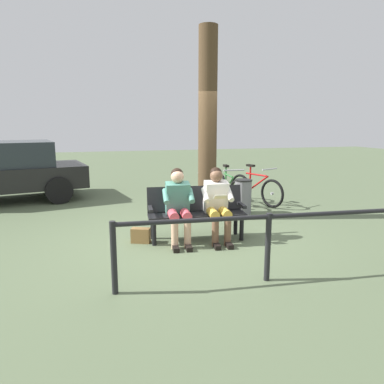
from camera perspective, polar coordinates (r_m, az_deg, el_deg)
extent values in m
plane|color=#566647|center=(6.03, -1.05, -7.51)|extent=(40.00, 40.00, 0.00)
cube|color=black|center=(5.90, 0.78, -3.63)|extent=(1.63, 0.59, 0.05)
cube|color=black|center=(6.03, 0.44, -1.02)|extent=(1.61, 0.28, 0.42)
cube|color=black|center=(6.05, 7.87, -2.04)|extent=(0.10, 0.40, 0.05)
cube|color=black|center=(5.77, -6.66, -2.64)|extent=(0.10, 0.40, 0.05)
cylinder|color=black|center=(5.97, 7.91, -5.79)|extent=(0.07, 0.07, 0.40)
cylinder|color=black|center=(5.71, -6.06, -6.54)|extent=(0.07, 0.07, 0.40)
cylinder|color=black|center=(6.29, 6.96, -4.92)|extent=(0.07, 0.07, 0.40)
cylinder|color=black|center=(6.03, -6.30, -5.58)|extent=(0.07, 0.07, 0.40)
cube|color=white|center=(5.92, 3.81, -0.77)|extent=(0.41, 0.34, 0.55)
sphere|color=brown|center=(5.84, 3.90, 2.60)|extent=(0.21, 0.21, 0.21)
sphere|color=black|center=(5.86, 3.83, 3.00)|extent=(0.20, 0.20, 0.20)
cylinder|color=gold|center=(5.81, 5.21, -3.25)|extent=(0.19, 0.41, 0.15)
cylinder|color=brown|center=(5.69, 5.70, -6.32)|extent=(0.11, 0.11, 0.45)
cube|color=black|center=(5.66, 5.94, -8.45)|extent=(0.11, 0.23, 0.07)
cylinder|color=white|center=(5.85, 6.00, -0.33)|extent=(0.12, 0.31, 0.23)
cylinder|color=gold|center=(5.76, 3.29, -3.34)|extent=(0.19, 0.41, 0.15)
cylinder|color=brown|center=(5.64, 3.73, -6.44)|extent=(0.11, 0.11, 0.45)
cube|color=black|center=(5.61, 3.96, -8.60)|extent=(0.11, 0.23, 0.07)
cylinder|color=white|center=(5.75, 2.17, -0.47)|extent=(0.12, 0.31, 0.23)
cube|color=silver|center=(5.62, 4.55, -0.78)|extent=(0.21, 0.14, 0.09)
cube|color=#4C8C7A|center=(5.80, -2.34, -0.99)|extent=(0.41, 0.34, 0.55)
sphere|color=#D8A884|center=(5.72, -2.34, 2.44)|extent=(0.21, 0.21, 0.21)
sphere|color=black|center=(5.74, -2.39, 2.85)|extent=(0.20, 0.20, 0.20)
cylinder|color=#D84C59|center=(5.67, -1.05, -3.54)|extent=(0.19, 0.41, 0.15)
cylinder|color=#D8A884|center=(5.56, -0.71, -6.70)|extent=(0.11, 0.11, 0.45)
cube|color=black|center=(5.52, -0.53, -8.88)|extent=(0.11, 0.23, 0.07)
cylinder|color=#4C8C7A|center=(5.70, -0.19, -0.55)|extent=(0.12, 0.31, 0.23)
cylinder|color=#D84C59|center=(5.65, -3.05, -3.63)|extent=(0.19, 0.41, 0.15)
cylinder|color=#D8A884|center=(5.53, -2.77, -6.80)|extent=(0.11, 0.11, 0.45)
cube|color=black|center=(5.50, -2.61, -9.00)|extent=(0.11, 0.23, 0.07)
cylinder|color=#4C8C7A|center=(5.65, -4.19, -0.69)|extent=(0.12, 0.31, 0.23)
cube|color=olive|center=(5.88, -8.18, -6.87)|extent=(0.33, 0.24, 0.24)
cylinder|color=#4C3823|center=(7.09, 2.49, 10.45)|extent=(0.36, 0.36, 3.70)
cylinder|color=slate|center=(7.70, 8.14, -0.84)|extent=(0.35, 0.35, 0.71)
cylinder|color=black|center=(7.63, 8.21, 1.88)|extent=(0.37, 0.37, 0.03)
torus|color=black|center=(8.35, 12.66, -0.25)|extent=(0.30, 0.63, 0.66)
cylinder|color=silver|center=(8.35, 12.66, -0.25)|extent=(0.07, 0.07, 0.06)
torus|color=black|center=(9.03, 7.71, 0.74)|extent=(0.30, 0.63, 0.66)
cylinder|color=silver|center=(9.03, 7.71, 0.74)|extent=(0.07, 0.07, 0.06)
cylinder|color=#B71414|center=(8.62, 10.17, 2.75)|extent=(0.27, 0.60, 0.04)
cylinder|color=#B71414|center=(8.60, 10.52, 1.37)|extent=(0.26, 0.57, 0.43)
cylinder|color=#B71414|center=(8.76, 9.27, 2.37)|extent=(0.04, 0.04, 0.55)
cube|color=black|center=(8.72, 9.33, 4.19)|extent=(0.17, 0.24, 0.05)
cylinder|color=#B2B2B7|center=(8.33, 12.28, 3.58)|extent=(0.46, 0.21, 0.03)
torus|color=black|center=(8.01, 6.87, -0.53)|extent=(0.10, 0.66, 0.66)
cylinder|color=silver|center=(8.01, 6.87, -0.53)|extent=(0.05, 0.06, 0.06)
torus|color=black|center=(8.96, 4.74, 0.73)|extent=(0.10, 0.66, 0.66)
cylinder|color=silver|center=(8.96, 4.74, 0.73)|extent=(0.05, 0.06, 0.06)
cylinder|color=#337238|center=(8.42, 5.80, 2.68)|extent=(0.07, 0.63, 0.04)
cylinder|color=#337238|center=(8.38, 5.94, 1.25)|extent=(0.07, 0.60, 0.43)
cylinder|color=#337238|center=(8.61, 5.41, 2.32)|extent=(0.04, 0.04, 0.55)
cube|color=black|center=(8.57, 5.44, 4.17)|extent=(0.10, 0.22, 0.05)
cylinder|color=#B2B2B7|center=(8.02, 6.72, 3.47)|extent=(0.48, 0.06, 0.03)
torus|color=black|center=(7.56, 2.71, -1.15)|extent=(0.26, 0.65, 0.66)
cylinder|color=silver|center=(7.56, 2.71, -1.15)|extent=(0.07, 0.07, 0.06)
torus|color=black|center=(8.56, 2.66, 0.27)|extent=(0.26, 0.65, 0.66)
cylinder|color=silver|center=(8.56, 2.66, 0.27)|extent=(0.07, 0.07, 0.06)
cylinder|color=black|center=(7.99, 2.71, 2.28)|extent=(0.23, 0.61, 0.04)
cylinder|color=black|center=(7.94, 2.70, 0.76)|extent=(0.22, 0.58, 0.43)
cylinder|color=black|center=(8.18, 2.69, 1.92)|extent=(0.04, 0.04, 0.55)
cube|color=black|center=(8.14, 2.71, 3.86)|extent=(0.15, 0.24, 0.05)
cylinder|color=#B2B2B7|center=(7.56, 2.74, 3.09)|extent=(0.47, 0.18, 0.03)
cylinder|color=black|center=(4.48, 11.99, -8.63)|extent=(0.07, 0.07, 0.85)
cylinder|color=black|center=(4.15, -12.36, -10.25)|extent=(0.07, 0.07, 0.85)
cylinder|color=black|center=(4.37, 12.19, -3.86)|extent=(3.65, 0.33, 0.06)
cube|color=#262D33|center=(9.89, -28.17, 5.35)|extent=(2.61, 2.10, 0.60)
cylinder|color=black|center=(9.17, -20.45, 0.24)|extent=(0.67, 0.35, 0.64)
cylinder|color=black|center=(10.93, -21.66, 1.78)|extent=(0.67, 0.35, 0.64)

